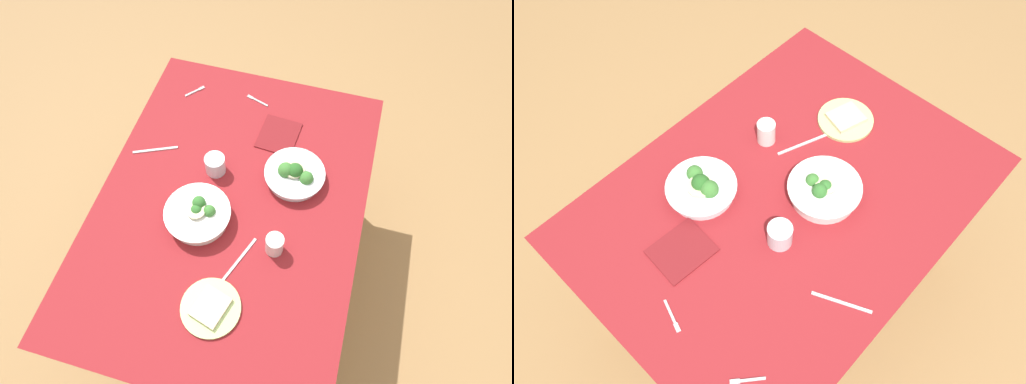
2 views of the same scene
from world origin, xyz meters
The scene contains 12 objects.
ground_plane centered at (0.00, 0.00, 0.00)m, with size 6.00×6.00×0.00m, color #9E7547.
dining_table centered at (0.00, 0.00, 0.60)m, with size 1.37×1.01×0.70m.
broccoli_bowl_far centered at (-0.18, 0.21, 0.73)m, with size 0.24×0.24×0.09m.
broccoli_bowl_near centered at (0.09, -0.09, 0.73)m, with size 0.25×0.25×0.10m.
bread_side_plate centered at (0.40, 0.06, 0.71)m, with size 0.21×0.21×0.03m.
water_glass_center centered at (-0.14, -0.10, 0.74)m, with size 0.08×0.08×0.08m, color silver.
water_glass_side centered at (0.13, 0.21, 0.74)m, with size 0.07×0.07×0.09m, color silver.
fork_by_far_bowl centered at (-0.51, -0.32, 0.70)m, with size 0.08×0.07×0.00m.
fork_by_near_bowl centered at (-0.53, -0.04, 0.70)m, with size 0.04×0.11×0.00m.
table_knife_left centered at (-0.16, -0.37, 0.70)m, with size 0.19×0.01×0.00m, color #B7B7BC.
table_knife_right centered at (0.21, 0.10, 0.70)m, with size 0.20×0.01×0.00m, color #B7B7BC.
napkin_folded_upper centered at (-0.37, 0.10, 0.70)m, with size 0.18×0.16×0.01m, color maroon.
Camera 2 is at (-0.69, -0.57, 2.14)m, focal length 35.59 mm.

